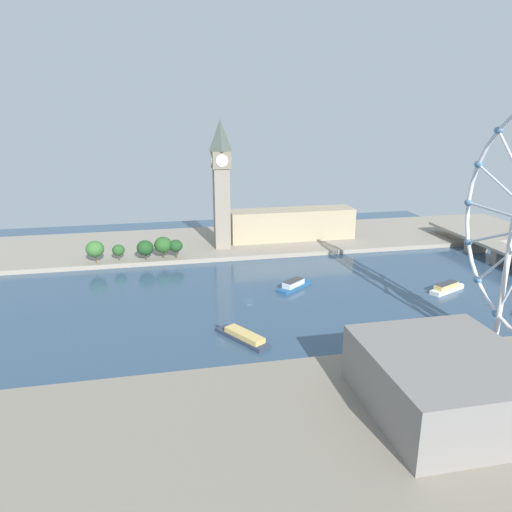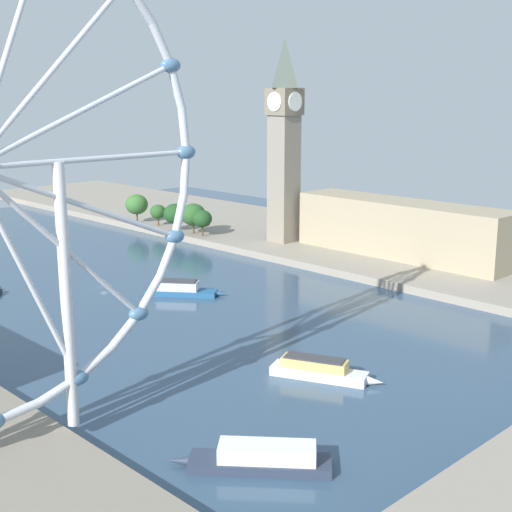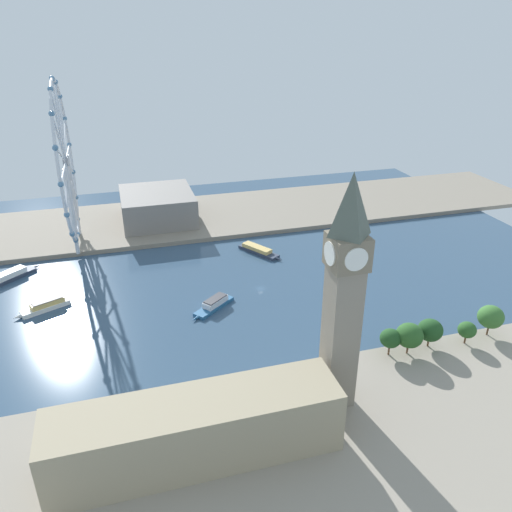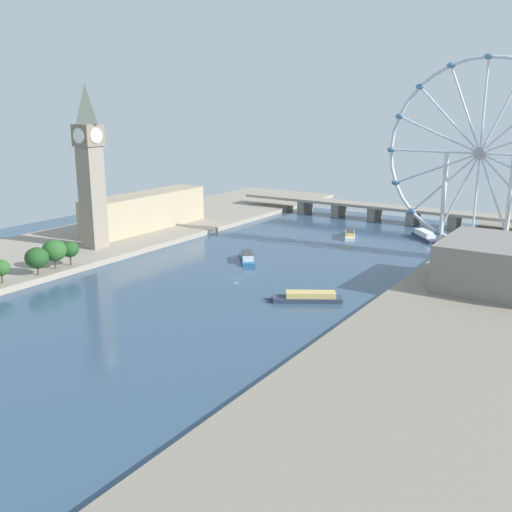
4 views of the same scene
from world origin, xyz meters
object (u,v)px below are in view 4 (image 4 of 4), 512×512
(tour_boat_1, at_px, (307,297))
(tour_boat_2, at_px, (350,234))
(parliament_block, at_px, (146,211))
(river_bridge, at_px, (375,209))
(tour_boat_3, at_px, (247,257))
(clock_tower, at_px, (90,165))
(ferris_wheel, at_px, (480,155))
(tour_boat_0, at_px, (425,236))
(riverside_hall, at_px, (509,266))

(tour_boat_1, distance_m, tour_boat_2, 130.71)
(parliament_block, xyz_separation_m, tour_boat_1, (156.23, -67.14, -12.66))
(river_bridge, bearing_deg, tour_boat_3, -95.03)
(clock_tower, relative_size, parliament_block, 0.94)
(ferris_wheel, height_order, tour_boat_0, ferris_wheel)
(tour_boat_0, height_order, tour_boat_3, tour_boat_3)
(clock_tower, bearing_deg, ferris_wheel, 28.35)
(tour_boat_2, bearing_deg, tour_boat_3, 140.70)
(ferris_wheel, bearing_deg, tour_boat_0, 134.67)
(riverside_hall, distance_m, tour_boat_0, 112.23)
(river_bridge, distance_m, tour_boat_3, 150.20)
(ferris_wheel, distance_m, tour_boat_0, 74.51)
(ferris_wheel, height_order, tour_boat_3, ferris_wheel)
(tour_boat_0, bearing_deg, clock_tower, -89.12)
(tour_boat_2, bearing_deg, clock_tower, 112.61)
(tour_boat_0, distance_m, tour_boat_3, 123.94)
(clock_tower, xyz_separation_m, riverside_hall, (213.25, 44.64, -36.41))
(clock_tower, distance_m, tour_boat_0, 207.07)
(riverside_hall, height_order, tour_boat_3, riverside_hall)
(clock_tower, distance_m, tour_boat_1, 151.35)
(ferris_wheel, relative_size, tour_boat_0, 3.87)
(tour_boat_2, bearing_deg, parliament_block, 91.66)
(tour_boat_1, height_order, tour_boat_3, tour_boat_3)
(tour_boat_0, bearing_deg, tour_boat_3, -72.89)
(river_bridge, relative_size, tour_boat_1, 6.78)
(ferris_wheel, height_order, tour_boat_2, ferris_wheel)
(river_bridge, bearing_deg, clock_tower, -118.49)
(tour_boat_0, relative_size, tour_boat_3, 1.05)
(ferris_wheel, xyz_separation_m, riverside_hall, (28.62, -55.00, -43.13))
(ferris_wheel, bearing_deg, river_bridge, 137.49)
(river_bridge, xyz_separation_m, tour_boat_2, (9.37, -65.30, -6.03))
(tour_boat_0, distance_m, tour_boat_2, 47.23)
(parliament_block, bearing_deg, ferris_wheel, 12.50)
(riverside_hall, relative_size, tour_boat_2, 2.00)
(tour_boat_0, bearing_deg, parliament_block, -105.21)
(tour_boat_1, relative_size, tour_boat_3, 1.24)
(tour_boat_1, height_order, tour_boat_2, tour_boat_2)
(parliament_block, height_order, tour_boat_0, parliament_block)
(tour_boat_1, bearing_deg, parliament_block, -54.63)
(ferris_wheel, distance_m, tour_boat_3, 133.69)
(tour_boat_2, height_order, tour_boat_3, tour_boat_3)
(riverside_hall, relative_size, tour_boat_3, 2.16)
(riverside_hall, relative_size, tour_boat_1, 1.75)
(tour_boat_1, xyz_separation_m, tour_boat_3, (-58.80, 41.37, 0.32))
(parliament_block, distance_m, tour_boat_0, 181.09)
(tour_boat_1, bearing_deg, river_bridge, -107.93)
(clock_tower, bearing_deg, parliament_block, 103.25)
(riverside_hall, distance_m, river_bridge, 177.87)
(clock_tower, bearing_deg, river_bridge, 61.51)
(parliament_block, bearing_deg, tour_boat_2, 25.97)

